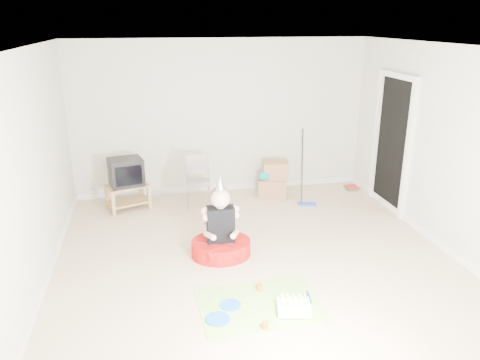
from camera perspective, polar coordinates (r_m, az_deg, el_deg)
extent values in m
plane|color=beige|center=(6.10, 1.68, -9.17)|extent=(5.00, 5.00, 0.00)
cube|color=black|center=(7.65, 18.11, 4.04)|extent=(0.02, 0.90, 2.05)
cube|color=#A17D48|center=(7.60, -13.59, -0.69)|extent=(0.74, 0.60, 0.03)
cube|color=#A17D48|center=(7.69, -13.44, -2.56)|extent=(0.74, 0.60, 0.03)
cube|color=#A17D48|center=(7.43, -15.20, -2.81)|extent=(0.06, 0.06, 0.40)
cube|color=#A17D48|center=(7.60, -11.00, -2.00)|extent=(0.06, 0.06, 0.40)
cube|color=#A17D48|center=(7.74, -15.93, -1.99)|extent=(0.06, 0.06, 0.40)
cube|color=#A17D48|center=(7.90, -11.88, -1.23)|extent=(0.06, 0.06, 0.40)
cube|color=black|center=(7.53, -13.73, 0.96)|extent=(0.58, 0.52, 0.43)
cube|color=#9A9A9F|center=(7.51, -5.13, -0.28)|extent=(0.41, 0.39, 0.03)
cylinder|color=#9A9A9F|center=(7.50, -6.43, -0.24)|extent=(0.02, 0.02, 0.84)
cylinder|color=#9A9A9F|center=(7.51, -3.83, -0.13)|extent=(0.02, 0.02, 0.84)
cube|color=#A2704E|center=(8.03, 3.95, -0.87)|extent=(0.55, 0.47, 0.31)
cube|color=#A2704E|center=(7.96, 4.35, 1.23)|extent=(0.47, 0.40, 0.29)
ellipsoid|color=#0C858A|center=(7.85, 3.02, 0.51)|extent=(0.21, 0.14, 0.16)
cube|color=blue|center=(7.73, 8.15, -2.94)|extent=(0.31, 0.18, 0.03)
cylinder|color=black|center=(7.53, 8.36, 1.28)|extent=(0.12, 0.39, 1.17)
cube|color=#277543|center=(8.60, 13.45, -0.99)|extent=(0.21, 0.26, 0.03)
cube|color=#B52926|center=(8.59, 13.47, -0.82)|extent=(0.19, 0.25, 0.03)
cylinder|color=#B31310|center=(6.06, -2.33, -8.29)|extent=(0.78, 0.78, 0.21)
cube|color=black|center=(5.91, -2.37, -5.42)|extent=(0.35, 0.21, 0.46)
sphere|color=beige|center=(5.78, -2.42, -2.26)|extent=(0.25, 0.25, 0.24)
cone|color=silver|center=(5.70, -2.45, -0.27)|extent=(0.13, 0.13, 0.18)
cube|color=#F6339B|center=(5.16, 2.44, -14.93)|extent=(1.33, 0.98, 0.01)
cube|color=white|center=(5.05, 6.56, -15.23)|extent=(0.39, 0.34, 0.09)
cube|color=green|center=(5.07, 6.55, -15.60)|extent=(0.39, 0.34, 0.01)
cylinder|color=beige|center=(4.95, 5.24, -14.88)|extent=(0.01, 0.01, 0.07)
cylinder|color=beige|center=(4.95, 5.95, -14.86)|extent=(0.01, 0.01, 0.07)
cylinder|color=beige|center=(4.96, 6.67, -14.84)|extent=(0.01, 0.01, 0.07)
cylinder|color=beige|center=(4.97, 7.38, -14.82)|extent=(0.01, 0.01, 0.07)
cylinder|color=beige|center=(4.97, 8.09, -14.80)|extent=(0.01, 0.01, 0.07)
cylinder|color=beige|center=(5.04, 5.13, -14.18)|extent=(0.01, 0.01, 0.07)
cylinder|color=beige|center=(5.04, 5.83, -14.17)|extent=(0.01, 0.01, 0.07)
cylinder|color=beige|center=(5.05, 6.53, -14.15)|extent=(0.01, 0.01, 0.07)
cylinder|color=beige|center=(5.06, 7.23, -14.13)|extent=(0.01, 0.01, 0.07)
cylinder|color=beige|center=(5.06, 7.92, -14.11)|extent=(0.01, 0.01, 0.07)
cylinder|color=blue|center=(5.13, -1.19, -14.98)|extent=(0.26, 0.26, 0.01)
cylinder|color=blue|center=(4.93, -2.73, -16.57)|extent=(0.30, 0.30, 0.01)
cylinder|color=#CC5216|center=(5.36, 2.39, -12.93)|extent=(0.08, 0.08, 0.08)
cylinder|color=#CC5216|center=(4.80, 3.08, -17.23)|extent=(0.09, 0.09, 0.08)
cone|color=#163B9D|center=(5.20, 8.20, -13.77)|extent=(0.11, 0.11, 0.15)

